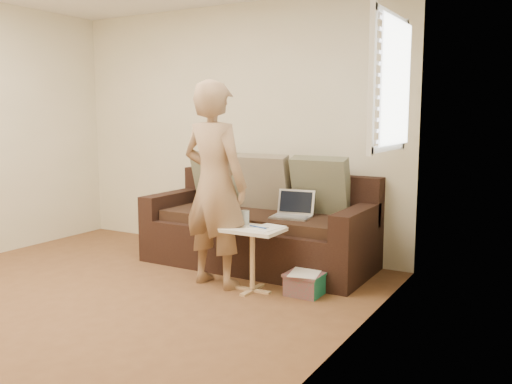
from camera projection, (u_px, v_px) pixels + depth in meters
floor at (72, 309)px, 4.13m from camera, size 4.50×4.50×0.00m
wall_back at (231, 129)px, 5.88m from camera, size 4.00×0.00×4.00m
wall_right at (319, 144)px, 2.96m from camera, size 0.00×4.50×4.50m
window_blinds at (392, 83)px, 4.21m from camera, size 0.12×0.88×1.08m
sofa at (258, 222)px, 5.29m from camera, size 2.20×0.95×0.85m
pillow_left at (219, 179)px, 5.73m from camera, size 0.55×0.29×0.57m
pillow_mid at (264, 182)px, 5.45m from camera, size 0.55×0.27×0.57m
pillow_right at (321, 186)px, 5.17m from camera, size 0.55×0.28×0.57m
laptop_silver at (291, 218)px, 5.00m from camera, size 0.38×0.30×0.23m
laptop_white at (212, 210)px, 5.45m from camera, size 0.43×0.38×0.26m
person at (215, 184)px, 4.61m from camera, size 0.67×0.49×1.75m
side_table at (252, 260)px, 4.52m from camera, size 0.49×0.34×0.54m
drinking_glass at (245, 217)px, 4.62m from camera, size 0.07×0.07×0.12m
scissors at (258, 227)px, 4.47m from camera, size 0.20×0.15×0.02m
paper_on_table at (266, 228)px, 4.48m from camera, size 0.25×0.33×0.00m
striped_box at (305, 283)px, 4.46m from camera, size 0.30×0.30×0.19m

